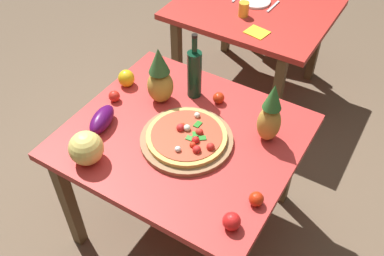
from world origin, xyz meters
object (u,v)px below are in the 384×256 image
at_px(bell_pepper, 126,78).
at_px(tomato_near_board, 232,221).
at_px(pizza, 187,136).
at_px(tomato_beside_pepper, 219,98).
at_px(wine_bottle, 194,73).
at_px(pineapple_left, 160,78).
at_px(eggplant, 102,119).
at_px(pineapple_right, 270,116).
at_px(dinner_plate, 255,1).
at_px(display_table, 184,146).
at_px(melon, 86,148).
at_px(knife_utensil, 273,7).
at_px(napkin_folded, 257,32).
at_px(tomato_at_corner, 256,199).
at_px(pizza_board, 187,140).
at_px(tomato_by_bottle, 114,96).
at_px(drinking_glass_juice, 244,9).
at_px(background_table, 253,19).

relative_size(bell_pepper, tomato_near_board, 1.30).
height_order(pizza, tomato_beside_pepper, pizza).
relative_size(wine_bottle, bell_pepper, 3.79).
xyz_separation_m(pineapple_left, eggplant, (-0.14, -0.32, -0.10)).
height_order(wine_bottle, tomato_beside_pepper, wine_bottle).
xyz_separation_m(pineapple_right, dinner_plate, (-0.63, 1.20, -0.14)).
bearing_deg(display_table, melon, -127.32).
relative_size(pizza, knife_utensil, 2.16).
height_order(tomato_near_board, napkin_folded, tomato_near_board).
xyz_separation_m(display_table, tomato_at_corner, (0.48, -0.19, 0.12)).
bearing_deg(eggplant, tomato_at_corner, -2.10).
bearing_deg(pizza_board, dinner_plate, 102.22).
xyz_separation_m(bell_pepper, dinner_plate, (0.20, 1.23, -0.04)).
bearing_deg(tomato_beside_pepper, display_table, -96.71).
xyz_separation_m(pineapple_left, tomato_near_board, (0.68, -0.50, -0.11)).
xyz_separation_m(tomato_beside_pepper, tomato_by_bottle, (-0.48, -0.27, -0.00)).
bearing_deg(knife_utensil, melon, -92.46).
xyz_separation_m(pizza, knife_utensil, (-0.17, 1.43, -0.04)).
distance_m(pineapple_left, tomato_by_bottle, 0.27).
bearing_deg(melon, drinking_glass_juice, 88.89).
xyz_separation_m(pizza, drinking_glass_juice, (-0.30, 1.21, 0.01)).
bearing_deg(pizza, background_table, 102.07).
relative_size(pineapple_left, tomato_near_board, 4.27).
relative_size(tomato_beside_pepper, tomato_at_corner, 0.97).
xyz_separation_m(tomato_near_board, drinking_glass_juice, (-0.70, 1.52, 0.01)).
distance_m(background_table, drinking_glass_juice, 0.21).
bearing_deg(tomato_near_board, knife_utensil, 108.25).
xyz_separation_m(dinner_plate, napkin_folded, (0.18, -0.36, -0.01)).
relative_size(background_table, melon, 6.78).
bearing_deg(display_table, background_table, 100.46).
relative_size(melon, napkin_folded, 1.14).
bearing_deg(pizza, tomato_by_bottle, 173.18).
height_order(tomato_near_board, drinking_glass_juice, drinking_glass_juice).
xyz_separation_m(bell_pepper, eggplant, (0.10, -0.33, -0.00)).
bearing_deg(eggplant, display_table, 23.49).
distance_m(tomato_by_bottle, tomato_at_corner, 0.95).
bearing_deg(melon, wine_bottle, 75.12).
bearing_deg(pizza, pizza_board, 179.56).
distance_m(display_table, wine_bottle, 0.38).
relative_size(melon, knife_utensil, 0.89).
distance_m(pizza_board, eggplant, 0.44).
relative_size(tomato_beside_pepper, tomato_by_bottle, 1.02).
bearing_deg(tomato_at_corner, knife_utensil, 111.06).
xyz_separation_m(background_table, tomato_by_bottle, (-0.20, -1.30, 0.13)).
xyz_separation_m(background_table, pineapple_left, (0.01, -1.17, 0.24)).
xyz_separation_m(pizza_board, knife_utensil, (-0.17, 1.43, -0.01)).
relative_size(pineapple_left, tomato_by_bottle, 5.36).
bearing_deg(tomato_by_bottle, knife_utensil, 76.87).
bearing_deg(dinner_plate, knife_utensil, 0.00).
distance_m(pizza, knife_utensil, 1.44).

